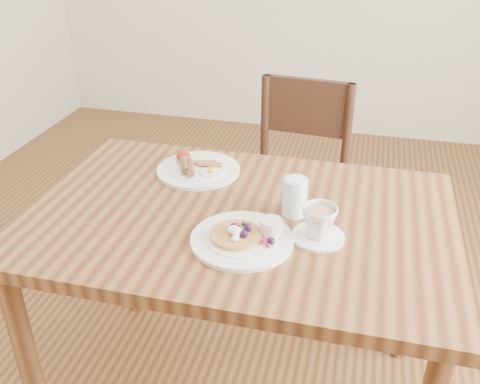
{
  "coord_description": "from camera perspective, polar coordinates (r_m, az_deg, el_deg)",
  "views": [
    {
      "loc": [
        0.32,
        -1.26,
        1.54
      ],
      "look_at": [
        0.0,
        0.0,
        0.82
      ],
      "focal_mm": 40.0,
      "sensor_mm": 36.0,
      "label": 1
    }
  ],
  "objects": [
    {
      "name": "pancake_plate",
      "position": [
        1.39,
        0.45,
        -4.81
      ],
      "size": [
        0.27,
        0.27,
        0.06
      ],
      "color": "white",
      "rests_on": "dining_table"
    },
    {
      "name": "dining_table",
      "position": [
        1.57,
        0.0,
        -5.38
      ],
      "size": [
        1.2,
        0.8,
        0.75
      ],
      "color": "brown",
      "rests_on": "ground"
    },
    {
      "name": "chair_far",
      "position": [
        2.28,
        5.99,
        1.61
      ],
      "size": [
        0.45,
        0.45,
        0.88
      ],
      "rotation": [
        0.0,
        0.0,
        3.06
      ],
      "color": "#321A12",
      "rests_on": "ground"
    },
    {
      "name": "breakfast_plate",
      "position": [
        1.75,
        -4.6,
        2.53
      ],
      "size": [
        0.27,
        0.27,
        0.04
      ],
      "color": "white",
      "rests_on": "dining_table"
    },
    {
      "name": "water_glass",
      "position": [
        1.5,
        5.86,
        -0.52
      ],
      "size": [
        0.07,
        0.07,
        0.11
      ],
      "primitive_type": "cylinder",
      "color": "silver",
      "rests_on": "dining_table"
    },
    {
      "name": "teacup_saucer",
      "position": [
        1.41,
        8.43,
        -3.39
      ],
      "size": [
        0.14,
        0.14,
        0.09
      ],
      "color": "white",
      "rests_on": "dining_table"
    }
  ]
}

